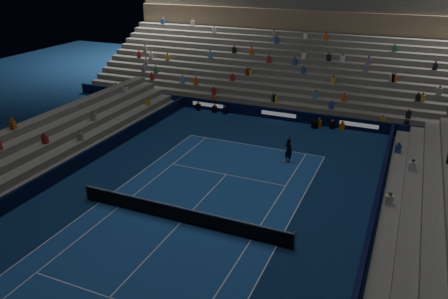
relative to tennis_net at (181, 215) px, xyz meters
name	(u,v)px	position (x,y,z in m)	size (l,w,h in m)	color
ground	(181,222)	(0.00, 0.00, -0.50)	(90.00, 90.00, 0.00)	#0D2650
court_surface	(181,222)	(0.00, 0.00, -0.50)	(10.97, 23.77, 0.01)	#1B4996
sponsor_barrier_far	(279,114)	(0.00, 18.50, 0.00)	(44.00, 0.25, 1.00)	black
sponsor_barrier_east	(364,259)	(9.70, 0.00, 0.00)	(0.25, 37.00, 1.00)	#080A32
sponsor_barrier_west	(44,182)	(-9.70, 0.00, 0.00)	(0.25, 37.00, 1.00)	black
grandstand_main	(306,62)	(0.00, 27.90, 2.87)	(44.00, 15.20, 11.20)	#62625E
grandstand_east	(448,270)	(13.17, 0.00, 0.41)	(5.00, 37.00, 2.50)	slate
grandstand_west	(2,167)	(-13.17, 0.00, 0.41)	(5.00, 37.00, 2.50)	slate
tennis_net	(181,215)	(0.00, 0.00, 0.00)	(12.90, 0.10, 1.10)	#B2B2B7
tennis_player	(289,150)	(3.23, 10.08, 0.38)	(0.64, 0.42, 1.77)	black
broadcast_camera	(315,124)	(3.47, 17.70, -0.17)	(0.54, 0.98, 0.66)	black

